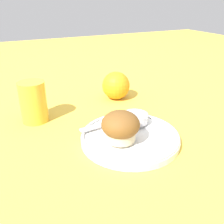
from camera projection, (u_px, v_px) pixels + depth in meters
The scene contains 8 objects.
ground_plane at pixel (127, 134), 0.58m from camera, with size 3.00×3.00×0.00m, color gold.
plate at pixel (130, 137), 0.55m from camera, with size 0.22×0.22×0.02m.
muffin at pixel (121, 127), 0.51m from camera, with size 0.08×0.08×0.06m.
cream_ramekin at pixel (135, 117), 0.59m from camera, with size 0.06×0.06×0.02m.
berry_pair at pixel (110, 123), 0.57m from camera, with size 0.03×0.01×0.01m.
butter_knife at pixel (114, 121), 0.59m from camera, with size 0.18×0.03×0.00m.
orange_fruit at pixel (116, 86), 0.77m from camera, with size 0.08×0.08×0.08m.
juice_glass at pixel (33, 102), 0.62m from camera, with size 0.07×0.07×0.10m.
Camera 1 is at (-0.25, -0.44, 0.29)m, focal length 40.00 mm.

